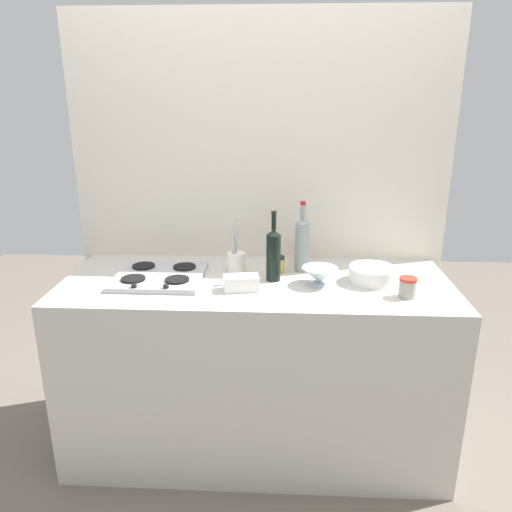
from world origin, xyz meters
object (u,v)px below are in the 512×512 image
Objects in this scene: condiment_jar_front at (279,264)px; condiment_jar_spare at (408,287)px; butter_dish at (241,283)px; wine_bottle_mid_left at (302,243)px; condiment_jar_rear at (300,255)px; plate_stack at (372,274)px; mixing_bowl at (320,275)px; stovetop_hob at (160,276)px; wine_bottle_leftmost at (273,254)px; utensil_crock at (236,261)px.

condiment_jar_spare is at bearing -27.53° from condiment_jar_front.
wine_bottle_mid_left is at bearing 44.40° from butter_dish.
wine_bottle_mid_left is 0.55m from condiment_jar_spare.
wine_bottle_mid_left is 3.90× the size of condiment_jar_spare.
condiment_jar_rear is at bearing 136.22° from condiment_jar_spare.
plate_stack is 0.41m from condiment_jar_rear.
plate_stack is 0.63× the size of wine_bottle_mid_left.
mixing_bowl is 0.38m from condiment_jar_spare.
condiment_jar_rear is at bearing 51.84° from condiment_jar_front.
plate_stack is 1.42× the size of butter_dish.
wine_bottle_leftmost is (0.53, 0.01, 0.11)m from stovetop_hob.
condiment_jar_front is at bearing 78.00° from wine_bottle_leftmost.
butter_dish is at bearing -167.00° from mixing_bowl.
condiment_jar_rear reaches higher than condiment_jar_front.
wine_bottle_mid_left reaches higher than wine_bottle_leftmost.
condiment_jar_rear is at bearing 104.83° from mixing_bowl.
wine_bottle_leftmost is 0.61m from condiment_jar_spare.
mixing_bowl reaches higher than condiment_jar_front.
wine_bottle_leftmost is at bearing -22.58° from utensil_crock.
wine_bottle_mid_left is 0.15m from condiment_jar_rear.
utensil_crock reaches higher than condiment_jar_front.
plate_stack is 0.36m from wine_bottle_mid_left.
stovetop_hob is at bearing 176.90° from mixing_bowl.
condiment_jar_front reaches higher than plate_stack.
butter_dish is (-0.27, -0.27, -0.11)m from wine_bottle_mid_left.
utensil_crock is (-0.39, 0.12, 0.02)m from mixing_bowl.
stovetop_hob is at bearing -178.99° from wine_bottle_leftmost.
mixing_bowl reaches higher than stovetop_hob.
condiment_jar_rear is at bearing 54.59° from butter_dish.
wine_bottle_mid_left is 2.12× the size of mixing_bowl.
condiment_jar_front is 0.98× the size of condiment_jar_rear.
plate_stack is 2.45× the size of condiment_jar_spare.
utensil_crock is (-0.04, 0.21, 0.03)m from butter_dish.
mixing_bowl is (0.08, -0.19, -0.09)m from wine_bottle_mid_left.
plate_stack is at bearing 12.32° from butter_dish.
wine_bottle_mid_left reaches higher than mixing_bowl.
stovetop_hob is 5.09× the size of condiment_jar_front.
condiment_jar_spare reaches higher than plate_stack.
butter_dish is 1.73× the size of condiment_jar_spare.
stovetop_hob is 1.85× the size of plate_stack.
condiment_jar_front is at bearing -128.16° from condiment_jar_rear.
wine_bottle_leftmost is at bearing 1.01° from stovetop_hob.
wine_bottle_leftmost is 3.72× the size of condiment_jar_spare.
condiment_jar_front is at bearing 10.61° from utensil_crock.
utensil_crock reaches higher than stovetop_hob.
stovetop_hob is at bearing -158.64° from condiment_jar_rear.
utensil_crock is at bearing 173.22° from plate_stack.
mixing_bowl is 0.25m from condiment_jar_front.
stovetop_hob is 5.00× the size of condiment_jar_rear.
stovetop_hob is 1.12m from condiment_jar_spare.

